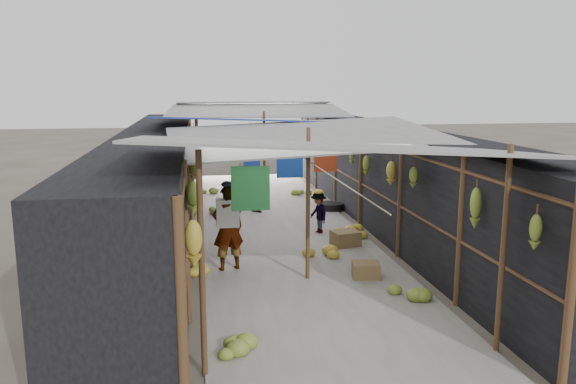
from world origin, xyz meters
TOP-DOWN VIEW (x-y plane):
  - ground at (0.00, 0.00)m, footprint 80.00×80.00m
  - aisle_slab at (0.00, 6.50)m, footprint 3.60×16.00m
  - stall_left at (-2.70, 6.50)m, footprint 1.40×15.00m
  - stall_right at (2.70, 6.50)m, footprint 1.40×15.00m
  - crate_near at (1.00, 2.88)m, footprint 0.53×0.45m
  - crate_mid at (1.17, 4.84)m, footprint 0.62×0.54m
  - crate_back at (-1.13, 7.03)m, footprint 0.46×0.41m
  - black_basin at (1.70, 8.23)m, footprint 0.65×0.65m
  - vendor_elderly at (-1.31, 3.70)m, footprint 0.65×0.51m
  - shopper_blue at (-0.42, 8.18)m, footprint 0.98×0.81m
  - vendor_seated at (0.83, 5.93)m, footprint 0.51×0.69m
  - market_canopy at (0.02, 6.83)m, footprint 5.62×15.20m
  - hanging_bananas at (-0.19, 6.19)m, footprint 3.95×13.57m
  - floor_bananas at (0.05, 5.24)m, footprint 3.89×10.82m

SIDE VIEW (x-z plane):
  - ground at x=0.00m, z-range 0.00..0.00m
  - aisle_slab at x=0.00m, z-range 0.00..0.02m
  - black_basin at x=1.70m, z-range 0.00..0.19m
  - crate_back at x=-1.13m, z-range 0.00..0.25m
  - crate_near at x=1.00m, z-range 0.00..0.28m
  - floor_bananas at x=0.05m, z-range -0.01..0.34m
  - crate_mid at x=1.17m, z-range 0.00..0.32m
  - vendor_seated at x=0.83m, z-range 0.00..0.95m
  - vendor_elderly at x=-1.31m, z-range 0.00..1.56m
  - shopper_blue at x=-0.42m, z-range 0.00..1.85m
  - stall_left at x=-2.70m, z-range 0.00..2.30m
  - stall_right at x=2.70m, z-range 0.00..2.30m
  - hanging_bananas at x=-0.19m, z-range 1.27..2.06m
  - market_canopy at x=0.02m, z-range 1.03..3.79m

